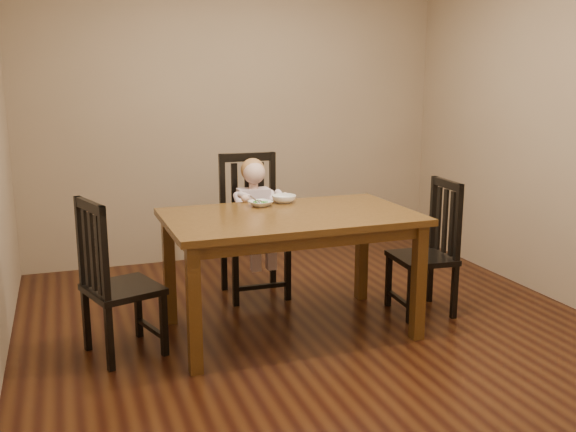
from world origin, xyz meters
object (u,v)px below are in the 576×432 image
object	(u,v)px
dining_table	(290,228)
chair_right	(428,250)
chair_left	(114,282)
chair_child	(253,228)
bowl_veg	(284,199)
toddler	(254,212)
bowl_peas	(260,204)

from	to	relation	value
dining_table	chair_right	bearing A→B (deg)	0.67
dining_table	chair_left	size ratio (longest dim) A/B	1.65
chair_child	bowl_veg	xyz separation A→B (m)	(0.10, -0.48, 0.32)
chair_left	toddler	world-z (taller)	chair_left
toddler	bowl_peas	size ratio (longest dim) A/B	3.56
dining_table	toddler	size ratio (longest dim) A/B	2.96
chair_left	bowl_veg	world-z (taller)	chair_left
bowl_peas	chair_right	bearing A→B (deg)	-13.37
chair_left	bowl_peas	distance (m)	1.15
chair_left	bowl_peas	bearing A→B (deg)	88.46
chair_child	dining_table	bearing A→B (deg)	92.11
bowl_veg	bowl_peas	bearing A→B (deg)	-160.17
dining_table	chair_right	size ratio (longest dim) A/B	1.69
dining_table	toddler	distance (m)	0.79
chair_right	dining_table	bearing A→B (deg)	94.31
chair_right	bowl_peas	xyz separation A→B (m)	(-1.20, 0.29, 0.37)
dining_table	chair_left	bearing A→B (deg)	-179.41
bowl_veg	chair_right	bearing A→B (deg)	-19.67
toddler	chair_left	bearing A→B (deg)	36.24
bowl_peas	chair_left	bearing A→B (deg)	-163.41
chair_right	chair_left	bearing A→B (deg)	94.26
chair_right	bowl_peas	size ratio (longest dim) A/B	6.25
chair_left	bowl_peas	xyz separation A→B (m)	(1.04, 0.31, 0.37)
dining_table	bowl_peas	xyz separation A→B (m)	(-0.12, 0.30, 0.12)
toddler	bowl_veg	world-z (taller)	toddler
bowl_peas	bowl_veg	xyz separation A→B (m)	(0.20, 0.07, 0.01)
chair_child	bowl_veg	size ratio (longest dim) A/B	6.46
chair_child	bowl_peas	size ratio (longest dim) A/B	7.10
chair_child	chair_right	size ratio (longest dim) A/B	1.14
chair_left	toddler	xyz separation A→B (m)	(1.14, 0.80, 0.20)
toddler	bowl_peas	xyz separation A→B (m)	(-0.10, -0.49, 0.17)
chair_left	bowl_peas	world-z (taller)	chair_left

